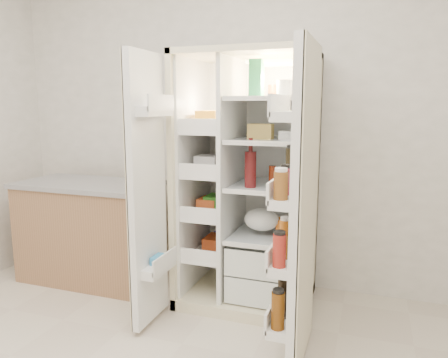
% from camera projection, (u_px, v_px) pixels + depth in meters
% --- Properties ---
extents(wall_back, '(4.00, 0.02, 2.70)m').
position_uv_depth(wall_back, '(238.00, 116.00, 3.39)').
color(wall_back, white).
rests_on(wall_back, floor).
extents(refrigerator, '(0.92, 0.70, 1.80)m').
position_uv_depth(refrigerator, '(252.00, 201.00, 3.10)').
color(refrigerator, beige).
rests_on(refrigerator, floor).
extents(freezer_door, '(0.15, 0.40, 1.72)m').
position_uv_depth(freezer_door, '(148.00, 192.00, 2.68)').
color(freezer_door, white).
rests_on(freezer_door, floor).
extents(fridge_door, '(0.17, 0.58, 1.72)m').
position_uv_depth(fridge_door, '(300.00, 213.00, 2.28)').
color(fridge_door, white).
rests_on(fridge_door, floor).
extents(kitchen_counter, '(1.13, 0.60, 0.82)m').
position_uv_depth(kitchen_counter, '(90.00, 231.00, 3.51)').
color(kitchen_counter, '#956D4A').
rests_on(kitchen_counter, floor).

